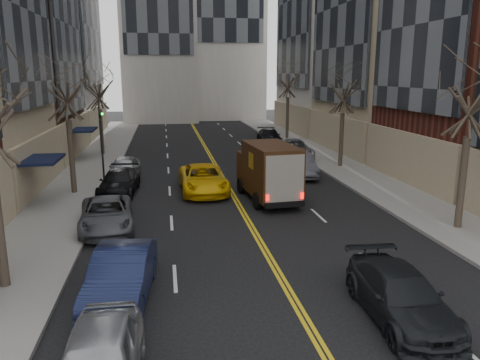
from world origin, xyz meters
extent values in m
cube|color=slate|center=(-9.00, 27.00, 0.07)|extent=(4.00, 66.00, 0.15)
cube|color=slate|center=(9.00, 27.00, 0.07)|extent=(4.00, 66.00, 0.15)
cube|color=#4C301E|center=(-15.50, 33.00, 12.00)|extent=(9.00, 12.00, 24.00)
cube|color=black|center=(-10.00, 18.00, 2.40)|extent=(2.00, 3.00, 0.15)
cube|color=black|center=(-10.90, 18.00, 1.35)|extent=(0.20, 3.00, 2.50)
cube|color=black|center=(-10.00, 31.00, 2.40)|extent=(2.00, 3.00, 0.15)
cube|color=black|center=(-10.90, 31.00, 1.35)|extent=(0.20, 3.00, 2.50)
cylinder|color=#382D23|center=(-8.80, 20.00, 2.17)|extent=(0.30, 0.30, 4.05)
cylinder|color=#382D23|center=(-8.80, 33.00, 1.99)|extent=(0.30, 0.30, 3.69)
cylinder|color=#382D23|center=(8.80, 11.00, 2.13)|extent=(0.30, 0.30, 3.96)
cylinder|color=#382D23|center=(8.80, 25.00, 2.04)|extent=(0.30, 0.30, 3.78)
cylinder|color=#382D23|center=(8.80, 40.00, 2.22)|extent=(0.30, 0.30, 4.14)
cylinder|color=black|center=(-7.40, 22.00, 2.05)|extent=(0.12, 0.12, 3.80)
imported|color=black|center=(-7.40, 22.00, 4.40)|extent=(0.15, 0.18, 0.90)
sphere|color=#0CE526|center=(-7.25, 21.90, 4.35)|extent=(0.14, 0.14, 0.14)
cube|color=black|center=(1.70, 17.16, 0.48)|extent=(2.42, 5.78, 0.26)
cube|color=black|center=(1.52, 19.22, 1.36)|extent=(2.19, 1.67, 1.85)
cube|color=black|center=(1.74, 16.67, 1.76)|extent=(2.48, 4.48, 2.64)
cube|color=black|center=(1.94, 14.46, 0.48)|extent=(2.03, 0.34, 0.26)
cube|color=red|center=(1.06, 14.36, 0.88)|extent=(0.16, 0.07, 0.31)
cube|color=red|center=(2.81, 14.52, 0.88)|extent=(0.16, 0.07, 0.31)
cube|color=gold|center=(0.67, 16.62, 2.29)|extent=(0.10, 0.79, 0.79)
cube|color=gold|center=(2.81, 16.81, 2.29)|extent=(0.10, 0.79, 0.79)
cylinder|color=black|center=(0.50, 18.91, 0.42)|extent=(0.32, 0.86, 0.84)
cylinder|color=black|center=(2.57, 19.09, 0.42)|extent=(0.32, 0.86, 0.84)
cylinder|color=black|center=(0.79, 15.58, 0.42)|extent=(0.32, 0.86, 0.84)
cylinder|color=black|center=(2.86, 15.76, 0.42)|extent=(0.32, 0.86, 0.84)
imported|color=black|center=(2.61, 4.36, 0.69)|extent=(2.14, 4.82, 1.37)
cube|color=black|center=(2.61, 5.04, 1.23)|extent=(0.13, 0.04, 0.09)
cube|color=blue|center=(2.61, 5.01, 1.23)|extent=(0.10, 0.01, 0.06)
imported|color=#E6B109|center=(-1.58, 19.45, 0.77)|extent=(2.67, 5.59, 1.54)
imported|color=black|center=(1.99, 18.49, 0.90)|extent=(0.61, 0.75, 1.79)
imported|color=#111635|center=(-5.10, 6.75, 0.77)|extent=(2.07, 4.81, 1.54)
imported|color=#4C4E54|center=(-6.30, 13.55, 0.67)|extent=(2.69, 5.02, 1.34)
imported|color=black|center=(-6.30, 19.72, 0.69)|extent=(2.30, 4.92, 1.39)
imported|color=#9FA2A6|center=(-6.30, 23.53, 0.73)|extent=(2.08, 4.42, 1.46)
imported|color=#45464C|center=(5.10, 22.73, 0.77)|extent=(2.06, 4.80, 1.54)
imported|color=#A2A4A9|center=(6.30, 28.63, 0.80)|extent=(3.18, 5.95, 1.59)
imported|color=black|center=(6.30, 37.20, 0.71)|extent=(2.31, 5.04, 1.43)
camera|label=1|loc=(-3.67, -6.64, 6.68)|focal=35.00mm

